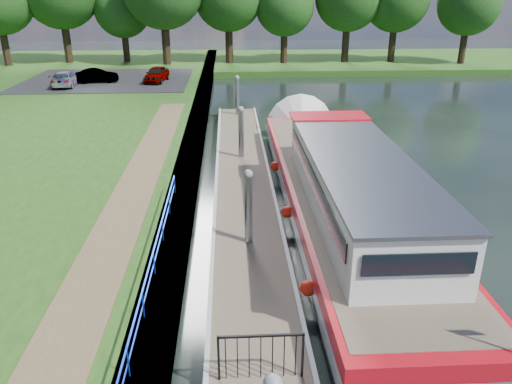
{
  "coord_description": "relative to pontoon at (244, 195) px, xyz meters",
  "views": [
    {
      "loc": [
        -0.57,
        -6.27,
        8.29
      ],
      "look_at": [
        0.35,
        10.39,
        1.4
      ],
      "focal_mm": 35.0,
      "sensor_mm": 36.0,
      "label": 1
    }
  ],
  "objects": [
    {
      "name": "bank_edge",
      "position": [
        -2.55,
        2.0,
        0.2
      ],
      "size": [
        1.1,
        90.0,
        0.78
      ],
      "primitive_type": "cube",
      "color": "#473D2D",
      "rests_on": "ground"
    },
    {
      "name": "far_bank",
      "position": [
        12.0,
        39.0,
        0.12
      ],
      "size": [
        60.0,
        18.0,
        0.6
      ],
      "primitive_type": "cube",
      "color": "#224915",
      "rests_on": "ground"
    },
    {
      "name": "footpath",
      "position": [
        -4.4,
        -5.0,
        0.62
      ],
      "size": [
        1.6,
        40.0,
        0.05
      ],
      "primitive_type": "cube",
      "color": "brown",
      "rests_on": "riverbank"
    },
    {
      "name": "carpark",
      "position": [
        -11.0,
        25.0,
        0.62
      ],
      "size": [
        14.0,
        12.0,
        0.06
      ],
      "primitive_type": "cube",
      "color": "black",
      "rests_on": "riverbank"
    },
    {
      "name": "blue_fence",
      "position": [
        -2.75,
        -10.0,
        1.13
      ],
      "size": [
        0.04,
        18.04,
        0.72
      ],
      "color": "#0C2DBF",
      "rests_on": "riverbank"
    },
    {
      "name": "pontoon",
      "position": [
        0.0,
        0.0,
        0.0
      ],
      "size": [
        2.5,
        30.0,
        0.56
      ],
      "color": "brown",
      "rests_on": "ground"
    },
    {
      "name": "mooring_piles",
      "position": [
        0.0,
        0.0,
        1.1
      ],
      "size": [
        0.3,
        27.3,
        3.55
      ],
      "color": "gray",
      "rests_on": "ground"
    },
    {
      "name": "gate_panel",
      "position": [
        -0.0,
        -10.8,
        0.97
      ],
      "size": [
        1.85,
        0.05,
        1.15
      ],
      "color": "black",
      "rests_on": "ground"
    },
    {
      "name": "barge",
      "position": [
        3.6,
        -1.36,
        0.9
      ],
      "size": [
        4.36,
        21.15,
        4.78
      ],
      "color": "black",
      "rests_on": "ground"
    },
    {
      "name": "car_a",
      "position": [
        -6.6,
        23.65,
        1.29
      ],
      "size": [
        2.01,
        3.9,
        1.27
      ],
      "primitive_type": "imported",
      "rotation": [
        0.0,
        0.0,
        -0.14
      ],
      "color": "#999999",
      "rests_on": "carpark"
    },
    {
      "name": "car_b",
      "position": [
        -11.53,
        23.56,
        1.22
      ],
      "size": [
        3.61,
        1.78,
        1.14
      ],
      "primitive_type": "imported",
      "rotation": [
        0.0,
        0.0,
        1.74
      ],
      "color": "#999999",
      "rests_on": "carpark"
    },
    {
      "name": "car_c",
      "position": [
        -13.7,
        22.04,
        1.25
      ],
      "size": [
        1.98,
        4.24,
        1.2
      ],
      "primitive_type": "imported",
      "rotation": [
        0.0,
        0.0,
        3.22
      ],
      "color": "#999999",
      "rests_on": "carpark"
    }
  ]
}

